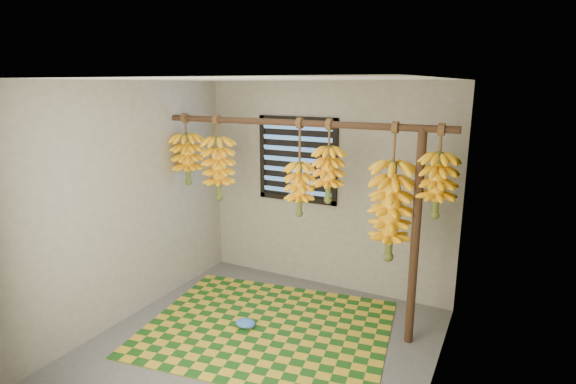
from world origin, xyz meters
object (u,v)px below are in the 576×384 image
Objects in this scene: support_post at (415,241)px; banana_bunch_a at (187,159)px; woven_mat at (267,327)px; banana_bunch_b at (219,168)px; plastic_bag at (245,323)px; banana_bunch_f at (437,185)px; banana_bunch_c at (299,189)px; banana_bunch_d at (328,174)px; banana_bunch_e at (391,211)px.

banana_bunch_a is (-2.54, 0.00, 0.55)m from support_post.
woven_mat is 1.73m from banana_bunch_b.
banana_bunch_f reaches higher than plastic_bag.
banana_bunch_b and banana_bunch_c have the same top height.
woven_mat is 2.42× the size of banana_bunch_c.
banana_bunch_b is 1.13× the size of banana_bunch_f.
woven_mat is at bearing -162.76° from support_post.
banana_bunch_b is 1.15× the size of banana_bunch_d.
support_post is 2.07× the size of banana_bunch_c.
banana_bunch_e is at bearing 0.00° from banana_bunch_a.
banana_bunch_a is (-1.24, 0.40, 1.55)m from woven_mat.
banana_bunch_a is (-1.04, 0.51, 1.50)m from plastic_bag.
banana_bunch_c is at bearing 180.00° from banana_bunch_e.
banana_bunch_c and banana_bunch_d have the same top height.
banana_bunch_c and banana_bunch_e have the same top height.
banana_bunch_a and banana_bunch_d have the same top height.
banana_bunch_a is at bearing 180.00° from support_post.
banana_bunch_a reaches higher than woven_mat.
banana_bunch_c and banana_bunch_f have the same top height.
banana_bunch_e is 0.48m from banana_bunch_f.
banana_bunch_b and banana_bunch_e have the same top height.
plastic_bag is 2.27m from banana_bunch_f.
support_post reaches higher than plastic_bag.
banana_bunch_a is 0.43m from banana_bunch_b.
banana_bunch_f is at bearing 0.00° from banana_bunch_b.
banana_bunch_b is 0.94× the size of banana_bunch_c.
banana_bunch_a is 0.99× the size of banana_bunch_d.
banana_bunch_d is at bearing -0.00° from banana_bunch_a.
plastic_bag is (-1.49, -0.51, -0.95)m from support_post.
banana_bunch_a is 2.32m from banana_bunch_e.
woven_mat is 1.85× the size of banana_bunch_e.
banana_bunch_b is (-2.12, 0.00, 0.48)m from support_post.
support_post is 2.20× the size of banana_bunch_b.
banana_bunch_f is at bearing 0.00° from banana_bunch_c.
banana_bunch_b is 1.90m from banana_bunch_e.
plastic_bag is at bearing -124.21° from banana_bunch_c.
banana_bunch_b reaches higher than woven_mat.
woven_mat is 1.42m from banana_bunch_c.
banana_bunch_d is (-0.85, -0.00, 0.53)m from support_post.
support_post is at bearing 0.00° from banana_bunch_c.
plastic_bag is at bearing -161.31° from support_post.
banana_bunch_f is (2.27, 0.00, 0.05)m from banana_bunch_b.
banana_bunch_d is 0.98× the size of banana_bunch_f.
banana_bunch_d is (0.46, 0.40, 1.53)m from woven_mat.
banana_bunch_e is (2.30, 0.00, -0.30)m from banana_bunch_a.
support_post is 9.61× the size of plastic_bag.
support_post is 0.85× the size of woven_mat.
banana_bunch_e is (1.88, 0.00, -0.23)m from banana_bunch_b.
support_post is at bearing 0.00° from banana_bunch_e.
banana_bunch_b is at bearing 153.62° from woven_mat.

